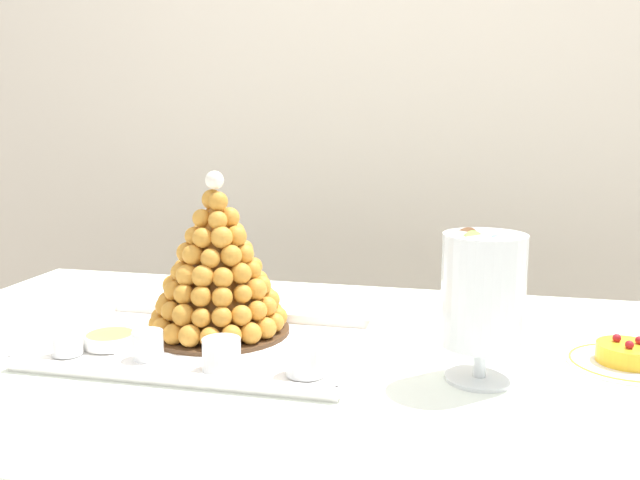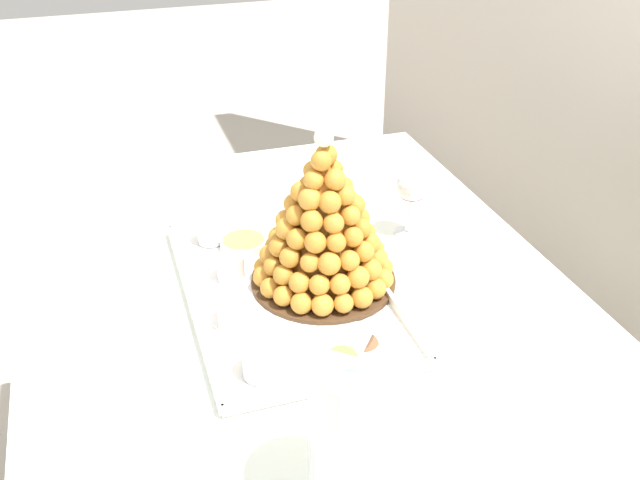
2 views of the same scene
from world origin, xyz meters
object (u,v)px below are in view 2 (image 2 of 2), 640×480
at_px(dessert_cup_left, 210,231).
at_px(creme_brulee_ramekin, 244,244).
at_px(croquembouche, 324,226).
at_px(serving_tray, 285,292).
at_px(dessert_cup_centre, 236,313).
at_px(dessert_cup_mid_right, 263,362).
at_px(dessert_cup_mid_left, 231,269).
at_px(wine_glass, 412,188).
at_px(macaron_goblet, 362,419).

bearing_deg(dessert_cup_left, creme_brulee_ramekin, 49.61).
bearing_deg(croquembouche, serving_tray, -86.03).
height_order(croquembouche, dessert_cup_centre, croquembouche).
relative_size(dessert_cup_centre, creme_brulee_ramekin, 0.67).
height_order(serving_tray, dessert_cup_centre, dessert_cup_centre).
bearing_deg(dessert_cup_mid_right, dessert_cup_mid_left, 178.34).
bearing_deg(dessert_cup_left, croquembouche, 39.48).
xyz_separation_m(serving_tray, wine_glass, (-0.13, 0.30, 0.10)).
xyz_separation_m(dessert_cup_left, dessert_cup_mid_left, (0.14, 0.01, -0.00)).
xyz_separation_m(creme_brulee_ramekin, wine_glass, (0.03, 0.34, 0.08)).
xyz_separation_m(croquembouche, macaron_goblet, (0.47, -0.11, 0.02)).
distance_m(dessert_cup_centre, wine_glass, 0.46).
relative_size(dessert_cup_mid_left, dessert_cup_centre, 0.83).
height_order(dessert_cup_mid_left, dessert_cup_mid_right, dessert_cup_mid_right).
bearing_deg(creme_brulee_ramekin, dessert_cup_left, -130.39).
distance_m(serving_tray, macaron_goblet, 0.49).
xyz_separation_m(dessert_cup_mid_left, macaron_goblet, (0.53, 0.05, 0.11)).
xyz_separation_m(croquembouche, dessert_cup_mid_right, (0.21, -0.17, -0.10)).
xyz_separation_m(croquembouche, dessert_cup_mid_left, (-0.06, -0.16, -0.10)).
height_order(dessert_cup_left, creme_brulee_ramekin, dessert_cup_left).
bearing_deg(dessert_cup_mid_left, macaron_goblet, 5.29).
relative_size(dessert_cup_centre, wine_glass, 0.43).
relative_size(dessert_cup_centre, macaron_goblet, 0.25).
height_order(dessert_cup_left, wine_glass, wine_glass).
bearing_deg(croquembouche, dessert_cup_left, -140.52).
distance_m(dessert_cup_centre, creme_brulee_ramekin, 0.24).
relative_size(croquembouche, wine_glass, 2.09).
bearing_deg(dessert_cup_left, serving_tray, 24.13).
bearing_deg(dessert_cup_mid_left, wine_glass, 99.40).
bearing_deg(dessert_cup_left, dessert_cup_mid_left, 4.67).
distance_m(creme_brulee_ramekin, wine_glass, 0.35).
bearing_deg(dessert_cup_left, dessert_cup_centre, -1.78).
xyz_separation_m(dessert_cup_left, dessert_cup_centre, (0.28, -0.01, -0.00)).
distance_m(dessert_cup_mid_right, creme_brulee_ramekin, 0.37).
bearing_deg(dessert_cup_mid_left, serving_tray, 50.83).
xyz_separation_m(serving_tray, creme_brulee_ramekin, (-0.16, -0.04, 0.01)).
bearing_deg(dessert_cup_mid_right, creme_brulee_ramekin, 171.87).
xyz_separation_m(dessert_cup_mid_right, wine_glass, (-0.33, 0.39, 0.07)).
distance_m(croquembouche, creme_brulee_ramekin, 0.22).
bearing_deg(dessert_cup_mid_right, dessert_cup_centre, -174.62).
xyz_separation_m(dessert_cup_left, wine_glass, (0.08, 0.40, 0.07)).
distance_m(dessert_cup_mid_right, macaron_goblet, 0.29).
xyz_separation_m(dessert_cup_left, dessert_cup_mid_right, (0.41, 0.00, -0.00)).
distance_m(dessert_cup_left, dessert_cup_mid_right, 0.41).
distance_m(dessert_cup_centre, macaron_goblet, 0.42).
height_order(macaron_goblet, wine_glass, macaron_goblet).
xyz_separation_m(dessert_cup_centre, wine_glass, (-0.20, 0.40, 0.07)).
xyz_separation_m(creme_brulee_ramekin, macaron_goblet, (0.63, 0.01, 0.12)).
bearing_deg(wine_glass, dessert_cup_centre, -63.57).
relative_size(creme_brulee_ramekin, wine_glass, 0.63).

